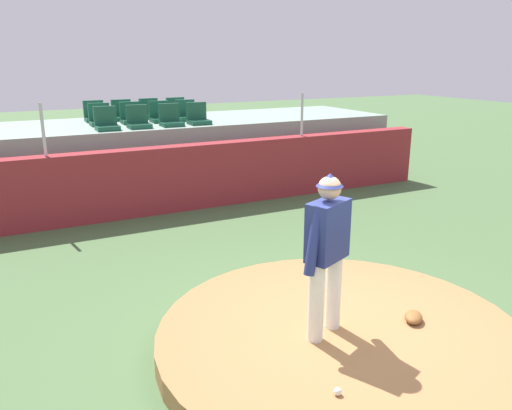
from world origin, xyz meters
The scene contains 21 objects.
ground_plane centered at (0.00, 0.00, 0.00)m, with size 60.00×60.00×0.00m, color #48673C.
pitchers_mound centered at (0.00, 0.00, 0.12)m, with size 4.15×4.15×0.25m, color #9F7042.
pitcher centered at (-0.22, 0.02, 1.30)m, with size 0.78×0.44×1.81m.
baseball centered at (-0.72, -0.94, 0.28)m, with size 0.07×0.07×0.07m, color white.
fielding_glove centered at (0.85, -0.24, 0.30)m, with size 0.30×0.20×0.11m, color brown.
brick_barrier centered at (0.00, 6.07, 0.70)m, with size 12.92×0.40×1.40m, color maroon.
fence_post_left centered at (-2.43, 6.07, 1.89)m, with size 0.06×0.06×0.99m, color silver.
fence_post_right centered at (3.20, 6.07, 1.89)m, with size 0.06×0.06×0.99m, color silver.
bleacher_platform centered at (0.00, 8.22, 0.83)m, with size 12.62×3.08×1.67m, color gray.
stadium_chair_0 centered at (-1.07, 7.18, 1.82)m, with size 0.48×0.44×0.50m.
stadium_chair_1 centered at (-0.37, 7.20, 1.82)m, with size 0.48×0.44×0.50m.
stadium_chair_2 centered at (0.37, 7.20, 1.82)m, with size 0.48×0.44×0.50m.
stadium_chair_3 centered at (1.05, 7.23, 1.82)m, with size 0.48×0.44×0.50m.
stadium_chair_4 centered at (-1.04, 8.05, 1.82)m, with size 0.48×0.44×0.50m.
stadium_chair_5 centered at (-0.32, 8.06, 1.82)m, with size 0.48×0.44×0.50m.
stadium_chair_6 centered at (0.37, 8.02, 1.82)m, with size 0.48×0.44×0.50m.
stadium_chair_7 centered at (1.06, 8.06, 1.82)m, with size 0.48×0.44×0.50m.
stadium_chair_8 centered at (-1.03, 8.86, 1.82)m, with size 0.48×0.44×0.50m.
stadium_chair_9 centered at (-0.36, 8.82, 1.82)m, with size 0.48×0.44×0.50m.
stadium_chair_10 centered at (0.35, 8.88, 1.82)m, with size 0.48×0.44×0.50m.
stadium_chair_11 centered at (1.07, 8.85, 1.82)m, with size 0.48×0.44×0.50m.
Camera 1 is at (-3.15, -4.11, 3.19)m, focal length 35.58 mm.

